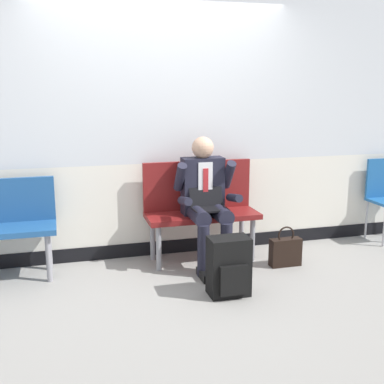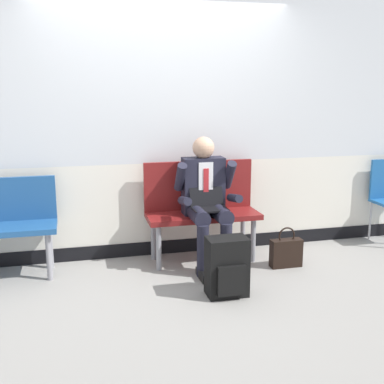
{
  "view_description": "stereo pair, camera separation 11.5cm",
  "coord_description": "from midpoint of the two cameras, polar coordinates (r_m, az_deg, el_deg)",
  "views": [
    {
      "loc": [
        -1.01,
        -4.14,
        1.71
      ],
      "look_at": [
        0.16,
        0.06,
        0.75
      ],
      "focal_mm": 45.42,
      "sensor_mm": 36.0,
      "label": 1
    },
    {
      "loc": [
        -0.89,
        -4.17,
        1.71
      ],
      "look_at": [
        0.16,
        0.06,
        0.75
      ],
      "focal_mm": 45.42,
      "sensor_mm": 36.0,
      "label": 2
    }
  ],
  "objects": [
    {
      "name": "ground_plane",
      "position": [
        4.59,
        -2.49,
        -9.47
      ],
      "size": [
        18.0,
        18.0,
        0.0
      ],
      "primitive_type": "plane",
      "color": "gray"
    },
    {
      "name": "station_wall",
      "position": [
        4.87,
        -4.28,
        7.79
      ],
      "size": [
        5.41,
        0.14,
        2.66
      ],
      "color": "silver",
      "rests_on": "ground"
    },
    {
      "name": "bench_with_person",
      "position": [
        4.81,
        0.28,
        -1.44
      ],
      "size": [
        1.1,
        0.42,
        0.98
      ],
      "color": "maroon",
      "rests_on": "ground"
    },
    {
      "name": "person_seated",
      "position": [
        4.6,
        0.97,
        -0.8
      ],
      "size": [
        0.57,
        0.7,
        1.24
      ],
      "color": "#1E1E2D",
      "rests_on": "ground"
    },
    {
      "name": "backpack",
      "position": [
        4.06,
        3.54,
        -8.79
      ],
      "size": [
        0.34,
        0.26,
        0.5
      ],
      "color": "black",
      "rests_on": "ground"
    },
    {
      "name": "handbag",
      "position": [
        4.79,
        10.22,
        -6.88
      ],
      "size": [
        0.3,
        0.11,
        0.4
      ],
      "color": "black",
      "rests_on": "ground"
    }
  ]
}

